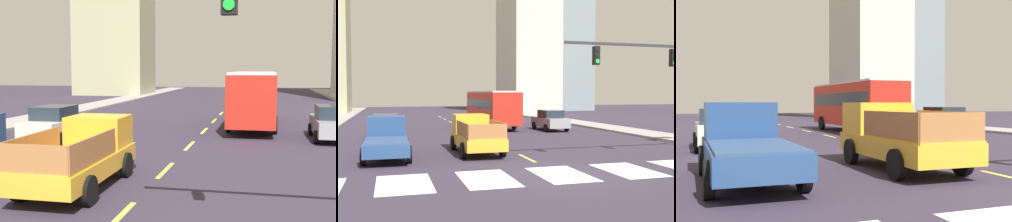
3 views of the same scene
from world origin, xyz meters
The scene contains 13 objects.
sidewalk_left centered at (-12.33, 18.00, 0.07)m, with size 2.96×110.00×0.15m, color gray.
lane_dash_0 centered at (0.00, 4.00, 0.00)m, with size 0.16×2.40×0.01m, color #D2D045.
lane_dash_1 centered at (0.00, 9.00, 0.00)m, with size 0.16×2.40×0.01m, color #D2D045.
lane_dash_2 centered at (0.00, 14.00, 0.00)m, with size 0.16×2.40×0.01m, color #D2D045.
lane_dash_3 centered at (0.00, 19.00, 0.00)m, with size 0.16×2.40×0.01m, color #D2D045.
lane_dash_4 centered at (0.00, 24.00, 0.00)m, with size 0.16×2.40×0.01m, color #D2D045.
lane_dash_5 centered at (0.00, 29.00, 0.00)m, with size 0.16×2.40×0.01m, color #D2D045.
lane_dash_6 centered at (0.00, 34.00, 0.00)m, with size 0.16×2.40×0.01m, color #D2D045.
lane_dash_7 centered at (0.00, 39.00, 0.00)m, with size 0.16×2.40×0.01m, color #D2D045.
pickup_stakebed centered at (-2.02, 6.68, 0.94)m, with size 2.18×5.20×1.96m.
city_bus centered at (2.65, 21.52, 1.95)m, with size 2.72×10.80×3.32m.
sedan_near_right centered at (6.63, 17.11, 0.86)m, with size 2.02×4.40×1.72m.
sedan_far centered at (-6.64, 13.99, 0.86)m, with size 2.02×4.40×1.72m.
Camera 1 is at (3.29, -5.55, 3.49)m, focal length 46.82 mm.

